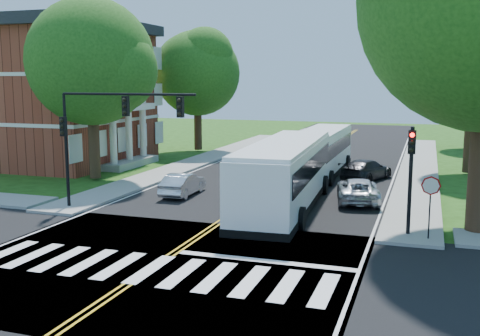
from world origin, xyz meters
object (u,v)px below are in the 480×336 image
at_px(bus_lead, 286,174).
at_px(dark_sedan, 366,170).
at_px(bus_follow, 320,152).
at_px(signal_ne, 411,166).
at_px(suv, 358,190).
at_px(hatchback, 183,184).
at_px(signal_nw, 106,123).

relative_size(bus_lead, dark_sedan, 2.85).
distance_m(bus_follow, dark_sedan, 3.38).
relative_size(signal_ne, suv, 0.96).
height_order(hatchback, dark_sedan, dark_sedan).
height_order(signal_ne, bus_lead, signal_ne).
xyz_separation_m(signal_nw, suv, (11.29, 6.17, -3.73)).
bearing_deg(suv, bus_follow, -75.67).
height_order(signal_nw, bus_lead, signal_nw).
height_order(bus_lead, dark_sedan, bus_lead).
xyz_separation_m(bus_lead, suv, (3.27, 2.72, -1.15)).
bearing_deg(bus_follow, suv, 114.04).
height_order(suv, dark_sedan, dark_sedan).
bearing_deg(signal_ne, bus_follow, 114.11).
relative_size(hatchback, suv, 0.85).
bearing_deg(dark_sedan, bus_follow, 6.10).
bearing_deg(dark_sedan, suv, 113.01).
xyz_separation_m(suv, dark_sedan, (-0.30, 6.91, 0.04)).
relative_size(bus_lead, suv, 2.89).
distance_m(hatchback, suv, 9.60).
height_order(signal_nw, signal_ne, signal_nw).
relative_size(signal_nw, signal_ne, 1.62).
bearing_deg(signal_ne, signal_nw, -179.95).
height_order(bus_follow, suv, bus_follow).
xyz_separation_m(hatchback, dark_sedan, (9.21, 8.23, 0.03)).
bearing_deg(signal_ne, dark_sedan, 103.21).
bearing_deg(hatchback, suv, -173.98).
height_order(signal_nw, suv, signal_nw).
height_order(bus_lead, bus_follow, bus_lead).
relative_size(bus_follow, dark_sedan, 2.57).
relative_size(signal_nw, dark_sedan, 1.55).
distance_m(bus_follow, hatchback, 10.93).
xyz_separation_m(signal_ne, hatchback, (-12.28, 4.84, -2.32)).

